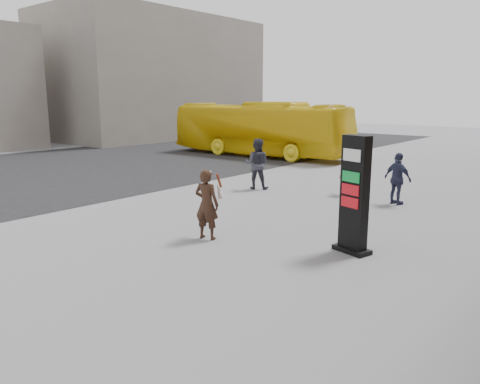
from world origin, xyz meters
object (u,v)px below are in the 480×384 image
Objects in this scene: woman at (207,203)px; pedestrian_c at (398,179)px; info_pylon at (354,195)px; pedestrian_a at (257,164)px; pedestrian_b at (353,172)px; bus at (260,129)px.

woman reaches higher than pedestrian_c.
info_pylon is 7.67m from pedestrian_a.
pedestrian_b is at bearing 178.17° from pedestrian_a.
pedestrian_b is at bearing -127.48° from bus.
pedestrian_a is 1.13× the size of pedestrian_c.
info_pylon is 1.56× the size of pedestrian_c.
bus is at bearing -38.85° from pedestrian_b.
pedestrian_a is at bearing 20.26° from pedestrian_b.
pedestrian_c is at bearing -121.72° from woman.
info_pylon is at bearing 113.38° from pedestrian_b.
pedestrian_a reaches higher than pedestrian_c.
woman is 0.91× the size of pedestrian_a.
pedestrian_b is at bearing 131.13° from info_pylon.
pedestrian_b is (-2.92, 5.91, -0.50)m from info_pylon.
pedestrian_c is at bearing 163.70° from pedestrian_a.
info_pylon is 1.62× the size of pedestrian_b.
info_pylon reaches higher than pedestrian_a.
pedestrian_c is (1.87, -0.61, 0.03)m from pedestrian_b.
info_pylon reaches higher than pedestrian_b.
info_pylon reaches higher than woman.
pedestrian_a is at bearing 158.71° from info_pylon.
woman is at bearing 84.66° from pedestrian_b.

